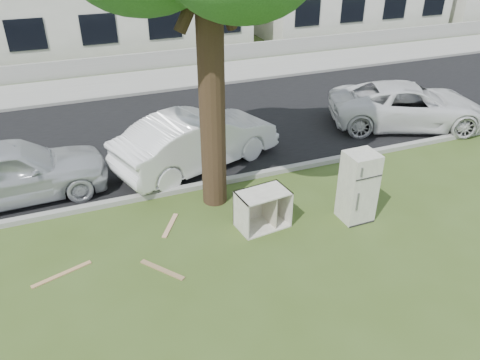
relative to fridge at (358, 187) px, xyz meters
name	(u,v)px	position (x,y,z in m)	size (l,w,h in m)	color
ground	(263,241)	(-2.16, -0.04, -0.77)	(120.00, 120.00, 0.00)	#3B4E1C
road	(183,129)	(-2.16, 5.96, -0.76)	(120.00, 7.00, 0.01)	black
kerb_near	(222,184)	(-2.16, 2.41, -0.77)	(120.00, 0.18, 0.12)	gray
kerb_far	(157,93)	(-2.16, 9.51, -0.77)	(120.00, 0.18, 0.12)	gray
sidewalk	(149,81)	(-2.16, 10.96, -0.76)	(120.00, 2.80, 0.01)	gray
low_wall	(140,62)	(-2.16, 12.56, -0.42)	(120.00, 0.15, 0.70)	gray
fridge	(358,187)	(0.00, 0.00, 0.00)	(0.63, 0.59, 1.53)	beige
cabinet	(263,209)	(-1.96, 0.45, -0.36)	(1.04, 0.65, 0.81)	white
plank_a	(62,274)	(-5.96, 0.37, -0.76)	(1.10, 0.09, 0.02)	tan
plank_b	(162,270)	(-4.24, -0.18, -0.76)	(0.98, 0.10, 0.02)	#93744D
plank_c	(170,225)	(-3.76, 1.14, -0.76)	(0.86, 0.10, 0.02)	tan
car_center	(197,140)	(-2.41, 3.54, -0.05)	(1.51, 4.34, 1.43)	white
car_right	(409,105)	(4.31, 3.72, -0.12)	(2.16, 4.69, 1.30)	silver
car_left	(11,171)	(-6.75, 3.50, -0.06)	(1.67, 4.16, 1.42)	silver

